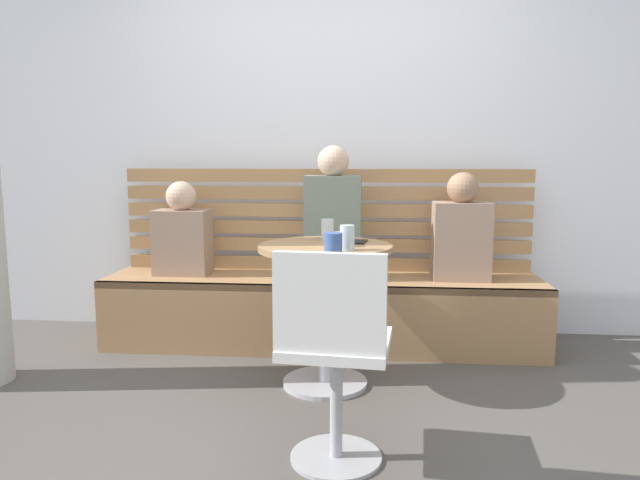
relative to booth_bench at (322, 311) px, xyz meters
The scene contains 14 objects.
ground 1.22m from the booth_bench, 90.00° to the right, with size 8.00×8.00×0.00m, color #514C47.
back_wall 1.31m from the booth_bench, 90.00° to the left, with size 5.20×0.10×2.90m, color silver.
booth_bench is the anchor object (origin of this frame).
booth_backrest 0.61m from the booth_bench, 90.00° to the left, with size 2.65×0.04×0.67m.
cafe_table 0.71m from the booth_bench, 83.69° to the right, with size 0.68×0.68×0.74m.
white_chair 1.48m from the booth_bench, 83.40° to the right, with size 0.43×0.43×0.85m.
person_adult 0.59m from the booth_bench, ahead, with size 0.34×0.22×0.81m.
person_child_left 1.01m from the booth_bench, behind, with size 0.34×0.22×0.59m.
person_child_middle 0.99m from the booth_bench, ahead, with size 0.34×0.22×0.65m.
cup_mug_blue 1.07m from the booth_bench, 81.90° to the right, with size 0.08×0.08×0.10m, color #3D5B9E.
cup_water_clear 0.73m from the booth_bench, 81.43° to the right, with size 0.07×0.07×0.11m, color white.
cup_glass_tall 1.01m from the booth_bench, 76.81° to the right, with size 0.07×0.07×0.12m, color silver.
cup_ceramic_white 0.89m from the booth_bench, 77.44° to the right, with size 0.08×0.08×0.07m, color white.
phone_on_table 0.79m from the booth_bench, 66.22° to the right, with size 0.07×0.14×0.01m, color black.
Camera 1 is at (0.30, -2.32, 1.17)m, focal length 32.50 mm.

